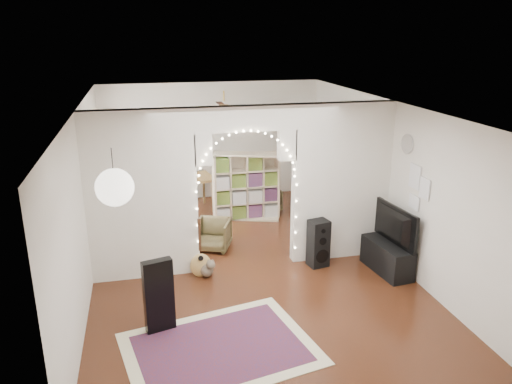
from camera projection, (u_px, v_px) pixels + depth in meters
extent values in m
plane|color=black|center=(246.00, 264.00, 8.50)|extent=(7.50, 7.50, 0.00)
cube|color=white|center=(245.00, 105.00, 7.67)|extent=(5.00, 7.50, 0.02)
cube|color=silver|center=(212.00, 141.00, 11.56)|extent=(5.00, 0.02, 2.70)
cube|color=silver|center=(330.00, 309.00, 4.61)|extent=(5.00, 0.02, 2.70)
cube|color=silver|center=(85.00, 200.00, 7.54)|extent=(0.02, 7.50, 2.70)
cube|color=silver|center=(387.00, 179.00, 8.62)|extent=(0.02, 7.50, 2.70)
cube|color=silver|center=(142.00, 196.00, 7.73)|extent=(1.70, 0.20, 2.70)
cube|color=silver|center=(341.00, 182.00, 8.44)|extent=(1.70, 0.20, 2.70)
cube|color=silver|center=(245.00, 118.00, 7.73)|extent=(1.60, 0.20, 0.40)
cube|color=white|center=(94.00, 162.00, 9.17)|extent=(0.04, 1.20, 1.40)
cylinder|color=white|center=(408.00, 144.00, 7.83)|extent=(0.03, 0.31, 0.31)
sphere|color=white|center=(115.00, 187.00, 5.17)|extent=(0.40, 0.40, 0.40)
cube|color=maroon|center=(220.00, 349.00, 6.24)|extent=(2.58, 2.14, 0.02)
cube|color=black|center=(159.00, 296.00, 6.49)|extent=(0.41, 0.23, 1.02)
ellipsoid|color=#B48F48|center=(200.00, 257.00, 7.96)|extent=(0.35, 0.15, 0.41)
cube|color=black|center=(200.00, 237.00, 7.86)|extent=(0.04, 0.03, 0.47)
cube|color=black|center=(199.00, 222.00, 7.78)|extent=(0.05, 0.03, 0.10)
ellipsoid|color=brown|center=(206.00, 268.00, 8.07)|extent=(0.35, 0.42, 0.25)
sphere|color=brown|center=(211.00, 265.00, 7.92)|extent=(0.19, 0.19, 0.15)
cone|color=brown|center=(208.00, 261.00, 7.89)|extent=(0.05, 0.05, 0.05)
cone|color=brown|center=(213.00, 260.00, 7.91)|extent=(0.05, 0.05, 0.05)
cylinder|color=brown|center=(200.00, 269.00, 8.25)|extent=(0.13, 0.23, 0.08)
cube|color=black|center=(318.00, 243.00, 8.35)|extent=(0.36, 0.33, 0.81)
cylinder|color=black|center=(322.00, 256.00, 8.28)|extent=(0.23, 0.07, 0.23)
cylinder|color=black|center=(323.00, 241.00, 8.20)|extent=(0.13, 0.05, 0.13)
cylinder|color=black|center=(323.00, 231.00, 8.14)|extent=(0.07, 0.03, 0.07)
cube|color=black|center=(387.00, 257.00, 8.18)|extent=(0.52, 1.04, 0.50)
imported|color=black|center=(390.00, 226.00, 8.01)|extent=(0.27, 1.08, 0.62)
cube|color=tan|center=(246.00, 186.00, 10.37)|extent=(1.41, 0.76, 1.41)
cube|color=brown|center=(185.00, 179.00, 10.81)|extent=(1.33, 1.01, 0.05)
cylinder|color=brown|center=(166.00, 203.00, 10.45)|extent=(0.05, 0.05, 0.70)
cylinder|color=brown|center=(213.00, 197.00, 10.85)|extent=(0.05, 0.05, 0.70)
cylinder|color=brown|center=(159.00, 194.00, 11.01)|extent=(0.05, 0.05, 0.70)
cylinder|color=brown|center=(204.00, 188.00, 11.41)|extent=(0.05, 0.05, 0.70)
imported|color=white|center=(185.00, 174.00, 10.78)|extent=(0.21, 0.21, 0.19)
imported|color=#4A4025|center=(213.00, 235.00, 9.03)|extent=(0.77, 0.78, 0.55)
imported|color=#4A4025|center=(265.00, 200.00, 10.88)|extent=(0.71, 0.72, 0.52)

